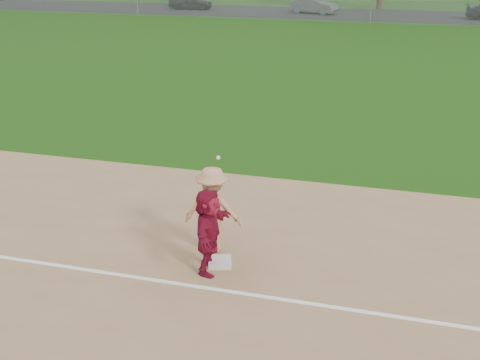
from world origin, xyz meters
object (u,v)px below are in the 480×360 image
(car_mid, at_px, (314,5))
(base_runner, at_px, (209,231))
(car_left, at_px, (191,2))
(first_base, at_px, (220,262))

(car_mid, bearing_deg, base_runner, -157.16)
(car_left, bearing_deg, first_base, -163.56)
(first_base, distance_m, base_runner, 0.85)
(car_left, height_order, car_mid, car_mid)
(base_runner, xyz_separation_m, car_mid, (-5.24, 45.59, -0.15))
(first_base, relative_size, car_left, 0.11)
(base_runner, relative_size, car_left, 0.41)
(first_base, bearing_deg, base_runner, -116.16)
(base_runner, height_order, car_left, base_runner)
(car_mid, bearing_deg, first_base, -156.96)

